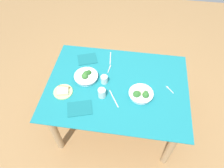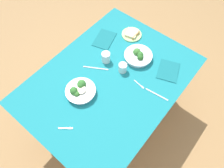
{
  "view_description": "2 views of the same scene",
  "coord_description": "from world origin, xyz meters",
  "px_view_note": "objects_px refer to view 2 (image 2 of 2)",
  "views": [
    {
      "loc": [
        -0.14,
        1.27,
        2.31
      ],
      "look_at": [
        0.05,
        -0.01,
        0.71
      ],
      "focal_mm": 34.09,
      "sensor_mm": 36.0,
      "label": 1
    },
    {
      "loc": [
        -0.69,
        -0.59,
        2.12
      ],
      "look_at": [
        -0.02,
        -0.04,
        0.71
      ],
      "focal_mm": 34.24,
      "sensor_mm": 36.0,
      "label": 2
    }
  ],
  "objects_px": {
    "table_knife_right": "(96,68)",
    "napkin_folded_lower": "(104,39)",
    "broccoli_bowl_near": "(138,56)",
    "bread_side_plate": "(132,34)",
    "fork_by_far_bowl": "(66,128)",
    "fork_by_near_bowl": "(139,85)",
    "table_knife_left": "(157,94)",
    "napkin_folded_upper": "(168,71)",
    "water_glass_center": "(106,57)",
    "water_glass_side": "(123,68)",
    "broccoli_bowl_far": "(80,90)"
  },
  "relations": [
    {
      "from": "napkin_folded_lower",
      "to": "fork_by_near_bowl",
      "type": "bearing_deg",
      "value": -109.92
    },
    {
      "from": "broccoli_bowl_near",
      "to": "table_knife_left",
      "type": "relative_size",
      "value": 1.25
    },
    {
      "from": "bread_side_plate",
      "to": "fork_by_far_bowl",
      "type": "xyz_separation_m",
      "value": [
        -0.99,
        -0.18,
        -0.01
      ]
    },
    {
      "from": "napkin_folded_upper",
      "to": "table_knife_left",
      "type": "bearing_deg",
      "value": -168.67
    },
    {
      "from": "broccoli_bowl_far",
      "to": "napkin_folded_upper",
      "type": "xyz_separation_m",
      "value": [
        0.59,
        -0.41,
        -0.03
      ]
    },
    {
      "from": "table_knife_right",
      "to": "broccoli_bowl_near",
      "type": "bearing_deg",
      "value": -154.54
    },
    {
      "from": "fork_by_near_bowl",
      "to": "table_knife_right",
      "type": "xyz_separation_m",
      "value": [
        -0.1,
        0.37,
        -0.0
      ]
    },
    {
      "from": "water_glass_side",
      "to": "table_knife_right",
      "type": "height_order",
      "value": "water_glass_side"
    },
    {
      "from": "fork_by_far_bowl",
      "to": "napkin_folded_lower",
      "type": "height_order",
      "value": "napkin_folded_lower"
    },
    {
      "from": "fork_by_near_bowl",
      "to": "napkin_folded_upper",
      "type": "height_order",
      "value": "napkin_folded_upper"
    },
    {
      "from": "bread_side_plate",
      "to": "table_knife_left",
      "type": "height_order",
      "value": "bread_side_plate"
    },
    {
      "from": "napkin_folded_upper",
      "to": "napkin_folded_lower",
      "type": "relative_size",
      "value": 0.92
    },
    {
      "from": "water_glass_center",
      "to": "broccoli_bowl_far",
      "type": "bearing_deg",
      "value": -172.38
    },
    {
      "from": "fork_by_far_bowl",
      "to": "table_knife_left",
      "type": "height_order",
      "value": "same"
    },
    {
      "from": "bread_side_plate",
      "to": "water_glass_center",
      "type": "height_order",
      "value": "water_glass_center"
    },
    {
      "from": "broccoli_bowl_near",
      "to": "napkin_folded_lower",
      "type": "xyz_separation_m",
      "value": [
        -0.02,
        0.35,
        -0.03
      ]
    },
    {
      "from": "broccoli_bowl_far",
      "to": "napkin_folded_lower",
      "type": "xyz_separation_m",
      "value": [
        0.53,
        0.21,
        -0.03
      ]
    },
    {
      "from": "water_glass_side",
      "to": "fork_by_near_bowl",
      "type": "distance_m",
      "value": 0.19
    },
    {
      "from": "water_glass_side",
      "to": "table_knife_right",
      "type": "xyz_separation_m",
      "value": [
        -0.12,
        0.18,
        -0.04
      ]
    },
    {
      "from": "table_knife_right",
      "to": "napkin_folded_upper",
      "type": "relative_size",
      "value": 1.05
    },
    {
      "from": "broccoli_bowl_far",
      "to": "fork_by_near_bowl",
      "type": "xyz_separation_m",
      "value": [
        0.34,
        -0.31,
        -0.03
      ]
    },
    {
      "from": "broccoli_bowl_near",
      "to": "water_glass_side",
      "type": "height_order",
      "value": "broccoli_bowl_near"
    },
    {
      "from": "napkin_folded_lower",
      "to": "bread_side_plate",
      "type": "bearing_deg",
      "value": -38.36
    },
    {
      "from": "water_glass_center",
      "to": "table_knife_left",
      "type": "height_order",
      "value": "water_glass_center"
    },
    {
      "from": "fork_by_near_bowl",
      "to": "napkin_folded_lower",
      "type": "relative_size",
      "value": 0.48
    },
    {
      "from": "bread_side_plate",
      "to": "table_knife_left",
      "type": "bearing_deg",
      "value": -125.97
    },
    {
      "from": "broccoli_bowl_far",
      "to": "bread_side_plate",
      "type": "height_order",
      "value": "broccoli_bowl_far"
    },
    {
      "from": "table_knife_right",
      "to": "napkin_folded_lower",
      "type": "xyz_separation_m",
      "value": [
        0.29,
        0.15,
        0.0
      ]
    },
    {
      "from": "table_knife_right",
      "to": "broccoli_bowl_far",
      "type": "bearing_deg",
      "value": 73.71
    },
    {
      "from": "broccoli_bowl_far",
      "to": "napkin_folded_upper",
      "type": "bearing_deg",
      "value": -34.5
    },
    {
      "from": "bread_side_plate",
      "to": "fork_by_far_bowl",
      "type": "height_order",
      "value": "bread_side_plate"
    },
    {
      "from": "table_knife_left",
      "to": "broccoli_bowl_near",
      "type": "bearing_deg",
      "value": 141.71
    },
    {
      "from": "table_knife_right",
      "to": "bread_side_plate",
      "type": "bearing_deg",
      "value": -121.41
    },
    {
      "from": "broccoli_bowl_far",
      "to": "fork_by_near_bowl",
      "type": "distance_m",
      "value": 0.46
    },
    {
      "from": "water_glass_side",
      "to": "napkin_folded_upper",
      "type": "distance_m",
      "value": 0.37
    },
    {
      "from": "table_knife_left",
      "to": "napkin_folded_upper",
      "type": "bearing_deg",
      "value": 94.64
    },
    {
      "from": "water_glass_side",
      "to": "fork_by_far_bowl",
      "type": "distance_m",
      "value": 0.63
    },
    {
      "from": "broccoli_bowl_near",
      "to": "water_glass_center",
      "type": "relative_size",
      "value": 2.59
    },
    {
      "from": "fork_by_far_bowl",
      "to": "fork_by_near_bowl",
      "type": "relative_size",
      "value": 0.81
    },
    {
      "from": "table_knife_left",
      "to": "table_knife_right",
      "type": "relative_size",
      "value": 0.9
    },
    {
      "from": "fork_by_near_bowl",
      "to": "napkin_folded_upper",
      "type": "xyz_separation_m",
      "value": [
        0.26,
        -0.1,
        0.0
      ]
    },
    {
      "from": "fork_by_far_bowl",
      "to": "bread_side_plate",
      "type": "bearing_deg",
      "value": 60.61
    },
    {
      "from": "broccoli_bowl_near",
      "to": "water_glass_side",
      "type": "xyz_separation_m",
      "value": [
        -0.18,
        0.02,
        0.01
      ]
    },
    {
      "from": "water_glass_side",
      "to": "table_knife_left",
      "type": "bearing_deg",
      "value": -91.61
    },
    {
      "from": "broccoli_bowl_near",
      "to": "water_glass_center",
      "type": "distance_m",
      "value": 0.27
    },
    {
      "from": "broccoli_bowl_near",
      "to": "water_glass_center",
      "type": "bearing_deg",
      "value": 135.41
    },
    {
      "from": "broccoli_bowl_near",
      "to": "fork_by_near_bowl",
      "type": "height_order",
      "value": "broccoli_bowl_near"
    },
    {
      "from": "water_glass_center",
      "to": "napkin_folded_upper",
      "type": "xyz_separation_m",
      "value": [
        0.24,
        -0.46,
        -0.04
      ]
    },
    {
      "from": "fork_by_near_bowl",
      "to": "napkin_folded_lower",
      "type": "distance_m",
      "value": 0.55
    },
    {
      "from": "napkin_folded_upper",
      "to": "napkin_folded_lower",
      "type": "height_order",
      "value": "same"
    }
  ]
}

